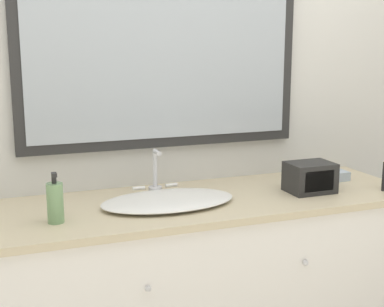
{
  "coord_description": "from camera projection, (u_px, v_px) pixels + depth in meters",
  "views": [
    {
      "loc": [
        -0.82,
        -1.71,
        1.56
      ],
      "look_at": [
        -0.05,
        0.33,
        1.11
      ],
      "focal_mm": 50.0,
      "sensor_mm": 36.0,
      "label": 1
    }
  ],
  "objects": [
    {
      "name": "soap_bottle",
      "position": [
        55.0,
        202.0,
        1.96
      ],
      "size": [
        0.06,
        0.06,
        0.19
      ],
      "color": "#709966",
      "rests_on": "vanity_counter"
    },
    {
      "name": "wall_back",
      "position": [
        176.0,
        104.0,
        2.51
      ],
      "size": [
        8.0,
        0.18,
        2.55
      ],
      "color": "silver",
      "rests_on": "ground_plane"
    },
    {
      "name": "hand_towel_near_sink",
      "position": [
        327.0,
        175.0,
        2.59
      ],
      "size": [
        0.18,
        0.13,
        0.04
      ],
      "color": "#A8B7C6",
      "rests_on": "vanity_counter"
    },
    {
      "name": "sink_basin",
      "position": [
        168.0,
        200.0,
        2.2
      ],
      "size": [
        0.56,
        0.38,
        0.2
      ],
      "color": "white",
      "rests_on": "vanity_counter"
    },
    {
      "name": "vanity_counter",
      "position": [
        202.0,
        297.0,
        2.37
      ],
      "size": [
        1.9,
        0.61,
        0.91
      ],
      "color": "white",
      "rests_on": "ground_plane"
    },
    {
      "name": "appliance_box",
      "position": [
        310.0,
        177.0,
        2.37
      ],
      "size": [
        0.2,
        0.15,
        0.13
      ],
      "color": "black",
      "rests_on": "vanity_counter"
    }
  ]
}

